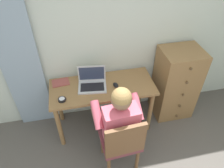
% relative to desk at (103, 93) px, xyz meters
% --- Properties ---
extents(wall_back, '(4.80, 0.05, 2.50)m').
position_rel_desk_xyz_m(wall_back, '(0.23, 0.34, 0.63)').
color(wall_back, silver).
rests_on(wall_back, ground_plane).
extents(curtain_panel, '(0.46, 0.03, 2.25)m').
position_rel_desk_xyz_m(curtain_panel, '(-0.93, 0.27, 0.51)').
color(curtain_panel, '#8EA3B7').
rests_on(curtain_panel, ground_plane).
extents(desk, '(1.30, 0.55, 0.73)m').
position_rel_desk_xyz_m(desk, '(0.00, 0.00, 0.00)').
color(desk, olive).
rests_on(desk, ground_plane).
extents(dresser, '(0.53, 0.48, 1.06)m').
position_rel_desk_xyz_m(dresser, '(1.04, 0.06, -0.09)').
color(dresser, olive).
rests_on(dresser, ground_plane).
extents(chair, '(0.44, 0.42, 0.87)m').
position_rel_desk_xyz_m(chair, '(0.09, -0.67, -0.13)').
color(chair, brown).
rests_on(chair, ground_plane).
extents(person_seated, '(0.55, 0.60, 1.18)m').
position_rel_desk_xyz_m(person_seated, '(0.08, -0.49, 0.05)').
color(person_seated, '#33384C').
rests_on(person_seated, ground_plane).
extents(laptop, '(0.37, 0.29, 0.24)m').
position_rel_desk_xyz_m(laptop, '(-0.12, 0.04, 0.16)').
color(laptop, '#B7BABF').
rests_on(laptop, desk).
extents(computer_mouse, '(0.07, 0.11, 0.03)m').
position_rel_desk_xyz_m(computer_mouse, '(0.16, -0.03, 0.13)').
color(computer_mouse, black).
rests_on(computer_mouse, desk).
extents(desk_clock, '(0.09, 0.09, 0.03)m').
position_rel_desk_xyz_m(desk_clock, '(-0.50, -0.15, 0.13)').
color(desk_clock, black).
rests_on(desk_clock, desk).
extents(notebook_pad, '(0.22, 0.17, 0.01)m').
position_rel_desk_xyz_m(notebook_pad, '(-0.50, 0.17, 0.12)').
color(notebook_pad, '#994742').
rests_on(notebook_pad, desk).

